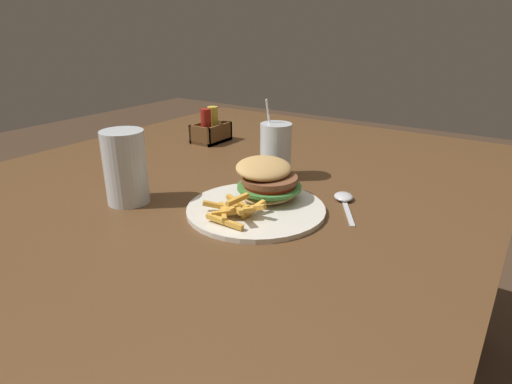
{
  "coord_description": "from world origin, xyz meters",
  "views": [
    {
      "loc": [
        -0.72,
        -0.61,
        1.07
      ],
      "look_at": [
        -0.06,
        -0.16,
        0.75
      ],
      "focal_mm": 30.0,
      "sensor_mm": 36.0,
      "label": 1
    }
  ],
  "objects_px": {
    "juice_glass": "(276,152)",
    "condiment_caddy": "(210,130)",
    "meal_plate_near": "(262,193)",
    "spoon": "(344,198)",
    "beer_glass": "(126,168)"
  },
  "relations": [
    {
      "from": "juice_glass",
      "to": "condiment_caddy",
      "type": "height_order",
      "value": "juice_glass"
    },
    {
      "from": "meal_plate_near",
      "to": "spoon",
      "type": "bearing_deg",
      "value": -47.33
    },
    {
      "from": "condiment_caddy",
      "to": "meal_plate_near",
      "type": "bearing_deg",
      "value": -129.11
    },
    {
      "from": "beer_glass",
      "to": "juice_glass",
      "type": "bearing_deg",
      "value": -29.93
    },
    {
      "from": "beer_glass",
      "to": "spoon",
      "type": "relative_size",
      "value": 1.03
    },
    {
      "from": "condiment_caddy",
      "to": "juice_glass",
      "type": "bearing_deg",
      "value": -116.27
    },
    {
      "from": "beer_glass",
      "to": "condiment_caddy",
      "type": "height_order",
      "value": "beer_glass"
    },
    {
      "from": "meal_plate_near",
      "to": "condiment_caddy",
      "type": "height_order",
      "value": "condiment_caddy"
    },
    {
      "from": "beer_glass",
      "to": "spoon",
      "type": "distance_m",
      "value": 0.47
    },
    {
      "from": "spoon",
      "to": "beer_glass",
      "type": "bearing_deg",
      "value": 93.71
    },
    {
      "from": "juice_glass",
      "to": "spoon",
      "type": "height_order",
      "value": "juice_glass"
    },
    {
      "from": "spoon",
      "to": "condiment_caddy",
      "type": "height_order",
      "value": "condiment_caddy"
    },
    {
      "from": "juice_glass",
      "to": "spoon",
      "type": "distance_m",
      "value": 0.22
    },
    {
      "from": "spoon",
      "to": "condiment_caddy",
      "type": "relative_size",
      "value": 1.29
    },
    {
      "from": "meal_plate_near",
      "to": "spoon",
      "type": "distance_m",
      "value": 0.18
    }
  ]
}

